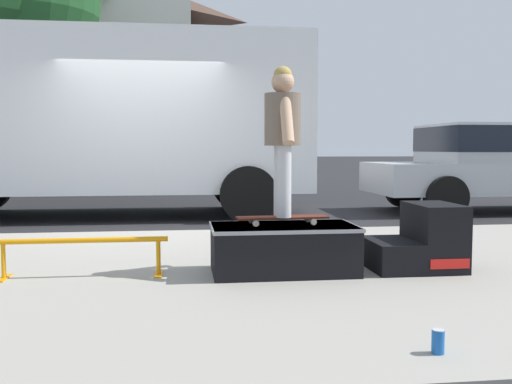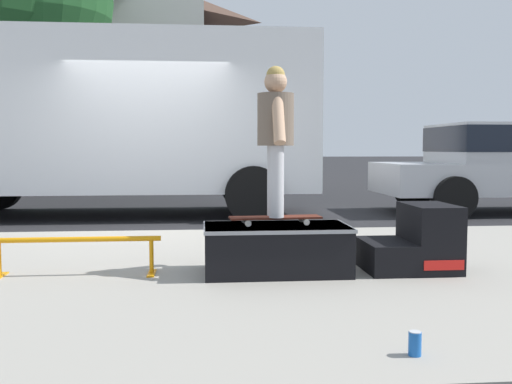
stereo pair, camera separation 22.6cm
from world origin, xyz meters
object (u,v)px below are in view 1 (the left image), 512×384
(skater_kid, at_px, (283,129))
(skateboard, at_px, (282,218))
(kicker_ramp, at_px, (421,242))
(box_truck, at_px, (102,117))
(skate_box, at_px, (283,247))
(grind_rail, at_px, (82,248))
(soda_can, at_px, (438,342))

(skater_kid, bearing_deg, skateboard, 0.00)
(skateboard, bearing_deg, kicker_ramp, -2.31)
(box_truck, bearing_deg, skate_box, -67.63)
(skate_box, xyz_separation_m, kicker_ramp, (1.22, -0.00, 0.02))
(skate_box, relative_size, box_truck, 0.18)
(kicker_ramp, distance_m, skateboard, 1.24)
(skateboard, distance_m, box_truck, 5.84)
(kicker_ramp, distance_m, grind_rail, 2.89)
(skate_box, distance_m, grind_rail, 1.67)
(box_truck, bearing_deg, grind_rail, -84.28)
(skate_box, distance_m, box_truck, 5.94)
(grind_rail, distance_m, box_truck, 5.49)
(soda_can, bearing_deg, grind_rail, 136.04)
(kicker_ramp, height_order, skater_kid, skater_kid)
(soda_can, relative_size, box_truck, 0.02)
(grind_rail, bearing_deg, skate_box, -1.68)
(kicker_ramp, relative_size, soda_can, 6.12)
(kicker_ramp, relative_size, grind_rail, 0.55)
(kicker_ramp, relative_size, skateboard, 0.97)
(kicker_ramp, bearing_deg, skater_kid, 177.69)
(skateboard, bearing_deg, soda_can, -77.36)
(soda_can, bearing_deg, kicker_ramp, 69.14)
(skate_box, distance_m, skateboard, 0.25)
(skater_kid, height_order, soda_can, skater_kid)
(kicker_ramp, bearing_deg, skateboard, 177.69)
(box_truck, bearing_deg, kicker_ramp, -57.38)
(kicker_ramp, distance_m, soda_can, 2.15)
(skate_box, height_order, grind_rail, skate_box)
(kicker_ramp, distance_m, skater_kid, 1.57)
(grind_rail, bearing_deg, box_truck, 95.72)
(skater_kid, relative_size, box_truck, 0.18)
(skate_box, relative_size, skateboard, 1.54)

